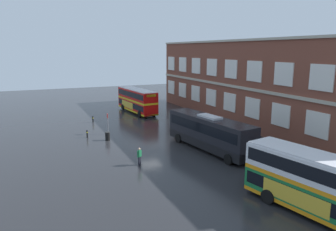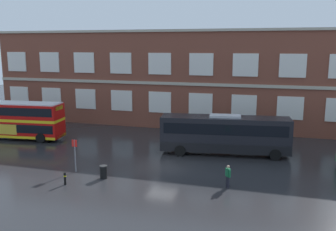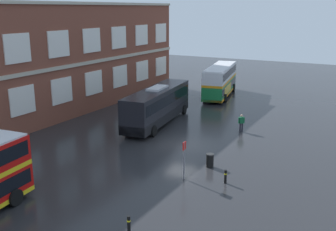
{
  "view_description": "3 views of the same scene",
  "coord_description": "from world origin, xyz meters",
  "views": [
    {
      "loc": [
        33.2,
        -12.3,
        10.67
      ],
      "look_at": [
        -0.06,
        2.3,
        3.16
      ],
      "focal_mm": 34.1,
      "sensor_mm": 36.0,
      "label": 1
    },
    {
      "loc": [
        9.07,
        -29.14,
        10.23
      ],
      "look_at": [
        0.06,
        1.65,
        4.13
      ],
      "focal_mm": 39.72,
      "sensor_mm": 36.0,
      "label": 2
    },
    {
      "loc": [
        -29.22,
        -14.69,
        11.43
      ],
      "look_at": [
        -0.12,
        1.27,
        2.47
      ],
      "focal_mm": 42.69,
      "sensor_mm": 36.0,
      "label": 3
    }
  ],
  "objects": [
    {
      "name": "ground_plane",
      "position": [
        0.0,
        2.0,
        0.0
      ],
      "size": [
        120.0,
        120.0,
        0.0
      ],
      "primitive_type": "plane",
      "color": "#232326"
    },
    {
      "name": "brick_terminal_building",
      "position": [
        -2.03,
        17.98,
        5.89
      ],
      "size": [
        50.92,
        8.19,
        12.06
      ],
      "color": "brown",
      "rests_on": "ground"
    },
    {
      "name": "double_decker_near",
      "position": [
        -18.56,
        4.59,
        2.15
      ],
      "size": [
        11.2,
        3.71,
        4.07
      ],
      "color": "red",
      "rests_on": "ground"
    },
    {
      "name": "double_decker_middle",
      "position": [
        19.99,
        4.39,
        2.15
      ],
      "size": [
        11.29,
        4.62,
        4.07
      ],
      "color": "#197038",
      "rests_on": "ground"
    },
    {
      "name": "touring_coach",
      "position": [
        4.64,
        5.08,
        1.91
      ],
      "size": [
        12.23,
        4.15,
        3.8
      ],
      "color": "black",
      "rests_on": "ground"
    },
    {
      "name": "waiting_passenger",
      "position": [
        6.05,
        -3.31,
        0.93
      ],
      "size": [
        0.47,
        0.57,
        1.7
      ],
      "color": "black",
      "rests_on": "ground"
    },
    {
      "name": "bus_stand_flag",
      "position": [
        -6.34,
        -3.39,
        1.64
      ],
      "size": [
        0.44,
        0.1,
        2.7
      ],
      "color": "slate",
      "rests_on": "ground"
    },
    {
      "name": "station_litter_bin",
      "position": [
        -3.48,
        -4.12,
        0.52
      ],
      "size": [
        0.6,
        0.6,
        1.03
      ],
      "color": "black",
      "rests_on": "ground"
    },
    {
      "name": "safety_bollard_west",
      "position": [
        -13.83,
        -3.91,
        0.49
      ],
      "size": [
        0.19,
        0.19,
        0.95
      ],
      "color": "black",
      "rests_on": "ground"
    },
    {
      "name": "safety_bollard_east",
      "position": [
        -5.63,
        -6.16,
        0.49
      ],
      "size": [
        0.19,
        0.19,
        0.95
      ],
      "color": "black",
      "rests_on": "ground"
    }
  ]
}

